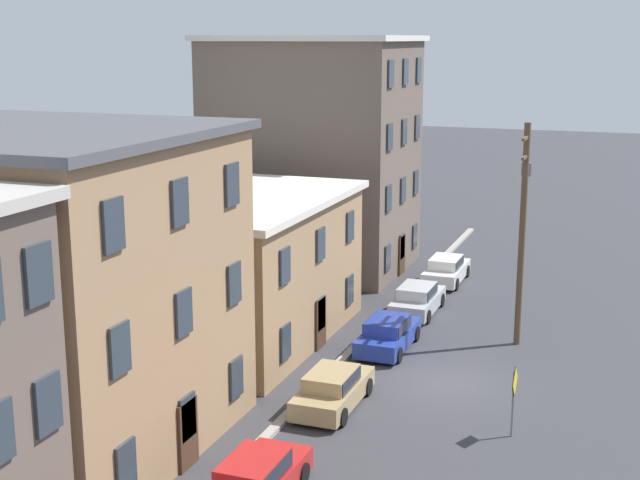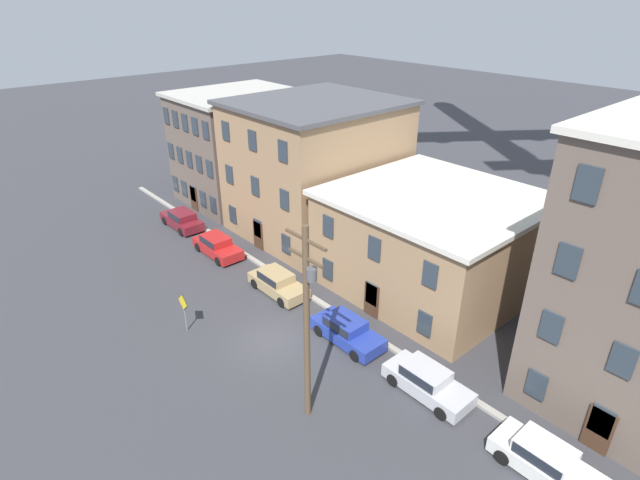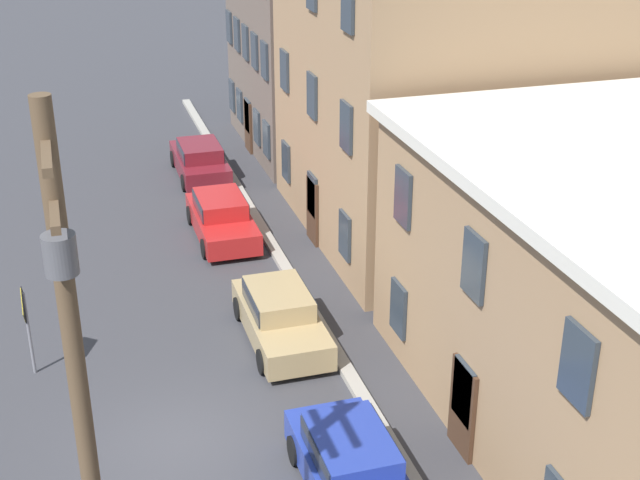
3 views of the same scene
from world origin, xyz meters
TOP-DOWN VIEW (x-y plane):
  - ground_plane at (0.00, 0.00)m, footprint 200.00×200.00m
  - kerb_strip at (0.00, 4.50)m, footprint 56.00×0.36m
  - apartment_corner at (-19.60, 11.05)m, footprint 8.98×10.62m
  - apartment_midblock at (-9.72, 11.75)m, footprint 10.82×12.01m
  - apartment_far at (1.99, 11.52)m, footprint 12.18×11.55m
  - car_maroon at (-16.99, 3.38)m, footprint 4.40×1.92m
  - car_red at (-10.97, 3.10)m, footprint 4.40×1.92m
  - car_tan at (-3.84, 3.32)m, footprint 4.40×1.92m
  - car_blue at (2.76, 3.16)m, footprint 4.40×1.92m
  - car_silver at (8.22, 3.27)m, footprint 4.40×1.92m
  - car_white at (14.24, 3.21)m, footprint 4.40×1.92m
  - caution_sign at (-3.99, -3.14)m, footprint 1.07×0.08m
  - utility_pole at (5.47, -1.92)m, footprint 2.40×0.44m

SIDE VIEW (x-z plane):
  - ground_plane at x=0.00m, z-range 0.00..0.00m
  - kerb_strip at x=0.00m, z-range 0.00..0.16m
  - car_maroon at x=-16.99m, z-range 0.03..1.46m
  - car_red at x=-10.97m, z-range 0.03..1.46m
  - car_tan at x=-3.84m, z-range 0.03..1.46m
  - car_blue at x=2.76m, z-range 0.03..1.46m
  - car_silver at x=8.22m, z-range 0.03..1.46m
  - car_white at x=14.24m, z-range 0.03..1.46m
  - caution_sign at x=-3.99m, z-range 0.42..2.91m
  - apartment_far at x=1.99m, z-range 0.01..6.42m
  - apartment_corner at x=-19.60m, z-range 0.01..9.73m
  - apartment_midblock at x=-9.72m, z-range 0.01..10.37m
  - utility_pole at x=5.47m, z-range 0.59..10.23m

